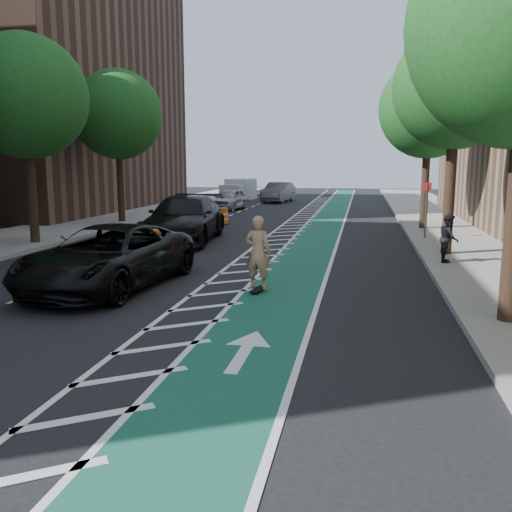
% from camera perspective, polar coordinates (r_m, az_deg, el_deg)
% --- Properties ---
extents(ground, '(120.00, 120.00, 0.00)m').
position_cam_1_polar(ground, '(13.07, -11.62, -4.99)').
color(ground, black).
rests_on(ground, ground).
extents(bike_lane, '(2.00, 90.00, 0.01)m').
position_cam_1_polar(bike_lane, '(21.97, 5.86, 1.15)').
color(bike_lane, '#175241').
rests_on(bike_lane, ground).
extents(buffer_strip, '(1.40, 90.00, 0.01)m').
position_cam_1_polar(buffer_strip, '(22.16, 2.00, 1.27)').
color(buffer_strip, silver).
rests_on(buffer_strip, ground).
extents(sidewalk_right, '(5.00, 90.00, 0.15)m').
position_cam_1_polar(sidewalk_right, '(22.34, 22.70, 0.76)').
color(sidewalk_right, gray).
rests_on(sidewalk_right, ground).
extents(sidewalk_left, '(5.00, 90.00, 0.15)m').
position_cam_1_polar(sidewalk_left, '(26.22, -22.49, 2.01)').
color(sidewalk_left, gray).
rests_on(sidewalk_left, ground).
extents(curb_right, '(0.12, 90.00, 0.16)m').
position_cam_1_polar(curb_right, '(21.97, 16.44, 1.00)').
color(curb_right, gray).
rests_on(curb_right, ground).
extents(curb_left, '(0.12, 90.00, 0.16)m').
position_cam_1_polar(curb_left, '(24.95, -17.79, 1.94)').
color(curb_left, gray).
rests_on(curb_left, ground).
extents(building_left_far, '(14.00, 22.00, 18.00)m').
position_cam_1_polar(building_left_far, '(42.51, -21.91, 16.84)').
color(building_left_far, brown).
rests_on(building_left_far, ground).
extents(tree_r_c, '(4.20, 4.20, 7.90)m').
position_cam_1_polar(tree_r_c, '(20.01, 20.32, 16.34)').
color(tree_r_c, '#382619').
rests_on(tree_r_c, ground).
extents(tree_l_c, '(4.20, 4.20, 7.90)m').
position_cam_1_polar(tree_l_c, '(23.60, -22.82, 15.10)').
color(tree_l_c, '#382619').
rests_on(tree_l_c, ground).
extents(tree_r_d, '(4.20, 4.20, 7.90)m').
position_cam_1_polar(tree_r_d, '(27.90, 17.68, 14.46)').
color(tree_r_d, '#382619').
rests_on(tree_r_d, ground).
extents(tree_l_d, '(4.20, 4.20, 7.90)m').
position_cam_1_polar(tree_l_d, '(30.58, -14.25, 14.16)').
color(tree_l_d, '#382619').
rests_on(tree_l_d, ground).
extents(sign_post, '(0.35, 0.08, 2.47)m').
position_cam_1_polar(sign_post, '(23.86, 17.47, 4.69)').
color(sign_post, '#4C4C4C').
rests_on(sign_post, ground).
extents(skateboard, '(0.33, 0.77, 0.10)m').
position_cam_1_polar(skateboard, '(13.93, 0.21, -3.52)').
color(skateboard, black).
rests_on(skateboard, ground).
extents(skateboarder, '(0.75, 0.56, 1.88)m').
position_cam_1_polar(skateboarder, '(13.74, 0.21, 0.38)').
color(skateboarder, tan).
rests_on(skateboarder, skateboard).
extents(suv_near, '(3.29, 6.17, 1.65)m').
position_cam_1_polar(suv_near, '(14.87, -15.24, -0.09)').
color(suv_near, black).
rests_on(suv_near, ground).
extents(suv_far, '(3.22, 6.77, 1.90)m').
position_cam_1_polar(suv_far, '(23.08, -7.57, 3.90)').
color(suv_far, black).
rests_on(suv_far, ground).
extents(car_silver, '(2.36, 4.59, 1.50)m').
position_cam_1_polar(car_silver, '(38.45, -2.85, 6.00)').
color(car_silver, '#9D9CA1').
rests_on(car_silver, ground).
extents(car_grey, '(2.42, 5.23, 1.66)m').
position_cam_1_polar(car_grey, '(45.97, 2.37, 6.72)').
color(car_grey, '#58585D').
rests_on(car_grey, ground).
extents(pedestrian, '(0.66, 0.81, 1.54)m').
position_cam_1_polar(pedestrian, '(18.30, 19.63, 1.78)').
color(pedestrian, black).
rests_on(pedestrian, sidewalk_right).
extents(box_truck, '(2.55, 4.68, 1.86)m').
position_cam_1_polar(box_truck, '(48.79, -1.84, 6.94)').
color(box_truck, silver).
rests_on(box_truck, ground).
extents(barrel_a, '(0.68, 0.68, 0.93)m').
position_cam_1_polar(barrel_a, '(19.77, -10.25, 1.35)').
color(barrel_a, '#DB600B').
rests_on(barrel_a, ground).
extents(barrel_b, '(0.72, 0.72, 0.98)m').
position_cam_1_polar(barrel_b, '(23.85, -5.45, 2.95)').
color(barrel_b, '#E54D0C').
rests_on(barrel_b, ground).
extents(barrel_c, '(0.65, 0.65, 0.89)m').
position_cam_1_polar(barrel_c, '(29.36, -3.48, 4.17)').
color(barrel_c, '#F0600C').
rests_on(barrel_c, ground).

